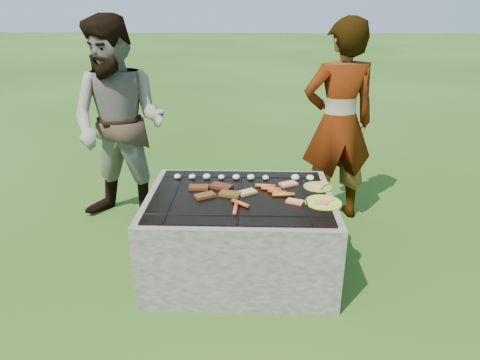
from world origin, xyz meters
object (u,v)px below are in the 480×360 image
at_px(bystander, 120,125).
at_px(plate_far, 318,187).
at_px(cook, 338,124).
at_px(plate_near, 323,203).
at_px(fire_pit, 240,236).

bearing_deg(bystander, plate_far, -9.00).
height_order(plate_far, cook, cook).
distance_m(plate_near, cook, 1.11).
xyz_separation_m(plate_near, bystander, (-1.61, 0.92, 0.28)).
height_order(plate_far, bystander, bystander).
bearing_deg(plate_far, fire_pit, -164.56).
relative_size(plate_far, plate_near, 0.75).
bearing_deg(fire_pit, plate_near, -11.57).
distance_m(plate_far, plate_near, 0.27).
xyz_separation_m(fire_pit, bystander, (-1.05, 0.80, 0.61)).
distance_m(fire_pit, bystander, 1.45).
relative_size(fire_pit, cook, 0.74).
distance_m(cook, bystander, 1.88).
bearing_deg(plate_near, plate_far, 89.68).
height_order(fire_pit, cook, cook).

